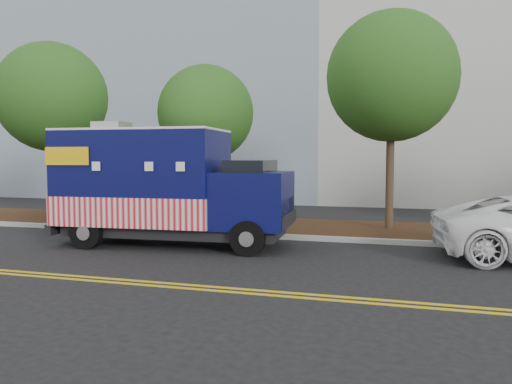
% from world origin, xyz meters
% --- Properties ---
extents(ground, '(120.00, 120.00, 0.00)m').
position_xyz_m(ground, '(0.00, 0.00, 0.00)').
color(ground, black).
rests_on(ground, ground).
extents(curb, '(120.00, 0.18, 0.15)m').
position_xyz_m(curb, '(0.00, 1.40, 0.07)').
color(curb, '#9E9E99').
rests_on(curb, ground).
extents(mulch_strip, '(120.00, 4.00, 0.15)m').
position_xyz_m(mulch_strip, '(0.00, 3.50, 0.07)').
color(mulch_strip, black).
rests_on(mulch_strip, ground).
extents(centerline_near, '(120.00, 0.10, 0.01)m').
position_xyz_m(centerline_near, '(0.00, -4.45, 0.01)').
color(centerline_near, gold).
rests_on(centerline_near, ground).
extents(centerline_far, '(120.00, 0.10, 0.01)m').
position_xyz_m(centerline_far, '(0.00, -4.70, 0.01)').
color(centerline_far, gold).
rests_on(centerline_far, ground).
extents(tree_a, '(4.24, 4.24, 6.95)m').
position_xyz_m(tree_a, '(-7.03, 3.32, 4.82)').
color(tree_a, '#38281C').
rests_on(tree_a, ground).
extents(tree_b, '(3.42, 3.42, 5.78)m').
position_xyz_m(tree_b, '(-0.65, 3.48, 4.06)').
color(tree_b, '#38281C').
rests_on(tree_b, ground).
extents(tree_c, '(4.23, 4.23, 7.22)m').
position_xyz_m(tree_c, '(5.76, 3.72, 5.09)').
color(tree_c, '#38281C').
rests_on(tree_c, ground).
extents(sign_post, '(0.06, 0.06, 2.40)m').
position_xyz_m(sign_post, '(-1.51, 1.84, 1.20)').
color(sign_post, '#473828').
rests_on(sign_post, ground).
extents(food_truck, '(6.81, 2.95, 3.51)m').
position_xyz_m(food_truck, '(-0.38, -0.44, 1.59)').
color(food_truck, black).
rests_on(food_truck, ground).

